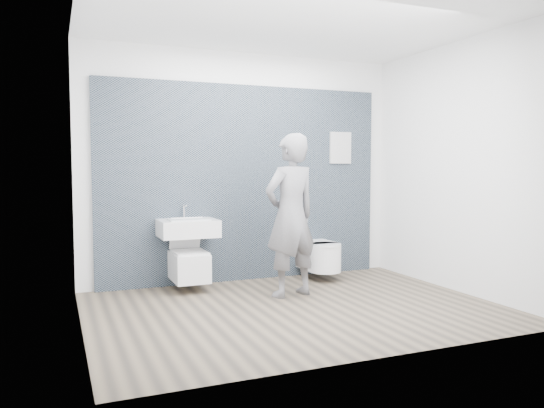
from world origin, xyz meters
name	(u,v)px	position (x,y,z in m)	size (l,w,h in m)	color
ground	(295,308)	(0.00, 0.00, 0.00)	(4.00, 4.00, 0.00)	brown
room_shell	(296,132)	(0.00, 0.00, 1.74)	(4.00, 4.00, 4.00)	silver
tile_wall	(245,279)	(0.00, 1.47, 0.00)	(3.60, 0.06, 2.40)	black
washbasin	(188,228)	(-0.79, 1.20, 0.71)	(0.65, 0.49, 0.49)	white
toilet_square	(189,264)	(-0.79, 1.17, 0.30)	(0.38, 0.55, 0.72)	white
toilet_rounded	(321,256)	(0.87, 1.11, 0.29)	(0.38, 0.65, 0.35)	white
info_placard	(339,272)	(1.32, 1.43, 0.00)	(0.31, 0.03, 0.41)	white
visitor	(291,215)	(0.16, 0.47, 0.88)	(0.64, 0.42, 1.76)	slate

